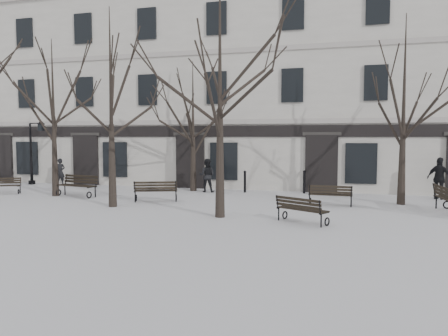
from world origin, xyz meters
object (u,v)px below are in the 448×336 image
at_px(bench_2, 301,209).
at_px(lamp_post, 35,148).
at_px(bench_1, 156,190).
at_px(tree_1, 111,83).
at_px(bench_0, 3,185).
at_px(bench_3, 78,185).
at_px(tree_2, 220,56).
at_px(bench_4, 330,194).
at_px(bench_5, 448,198).

distance_m(bench_2, lamp_post, 17.98).
relative_size(bench_1, bench_2, 1.07).
distance_m(tree_1, bench_0, 8.72).
bearing_deg(tree_1, lamp_post, 144.71).
bearing_deg(lamp_post, bench_2, -24.66).
distance_m(bench_2, bench_3, 11.38).
height_order(tree_1, lamp_post, tree_1).
bearing_deg(tree_2, bench_4, 44.62).
bearing_deg(bench_2, bench_4, -72.36).
height_order(bench_0, bench_5, bench_5).
height_order(bench_3, bench_4, bench_3).
height_order(bench_5, lamp_post, lamp_post).
distance_m(bench_1, bench_5, 11.58).
height_order(bench_2, bench_3, bench_3).
xyz_separation_m(tree_2, bench_3, (-7.94, 3.26, -5.04)).
bearing_deg(tree_1, bench_3, 144.46).
xyz_separation_m(bench_5, lamp_post, (-21.30, 4.01, 1.62)).
bearing_deg(lamp_post, tree_1, -35.29).
relative_size(tree_2, lamp_post, 2.38).
height_order(bench_0, lamp_post, lamp_post).
height_order(bench_3, lamp_post, lamp_post).
xyz_separation_m(tree_1, bench_2, (7.65, -1.37, -4.46)).
relative_size(tree_2, bench_1, 4.63).
xyz_separation_m(bench_0, bench_5, (19.88, 0.07, 0.11)).
bearing_deg(bench_2, bench_5, -116.67).
height_order(bench_0, bench_2, bench_2).
bearing_deg(bench_5, bench_3, 83.51).
bearing_deg(bench_1, bench_5, 161.77).
bearing_deg(bench_1, bench_2, 134.74).
bearing_deg(bench_2, bench_0, 16.08).
distance_m(tree_2, bench_2, 5.86).
distance_m(bench_3, bench_5, 15.83).
bearing_deg(bench_5, tree_1, 93.42).
relative_size(tree_1, lamp_post, 2.10).
height_order(bench_1, bench_2, bench_1).
bearing_deg(bench_0, bench_3, -23.75).
bearing_deg(bench_2, tree_2, 21.98).
height_order(tree_1, bench_3, tree_1).
relative_size(bench_0, bench_1, 0.86).
bearing_deg(tree_1, bench_2, -10.14).
bearing_deg(bench_5, bench_1, 86.10).
relative_size(bench_0, bench_4, 0.94).
height_order(tree_1, tree_2, tree_2).
relative_size(bench_0, lamp_post, 0.44).
bearing_deg(bench_4, lamp_post, -10.04).
bearing_deg(tree_2, tree_1, 167.99).
bearing_deg(lamp_post, bench_5, -10.67).
bearing_deg(bench_3, bench_4, 11.76).
xyz_separation_m(bench_3, bench_5, (15.83, -0.16, -0.00)).
relative_size(bench_1, lamp_post, 0.51).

